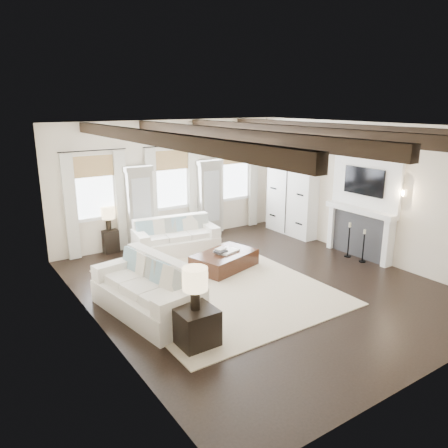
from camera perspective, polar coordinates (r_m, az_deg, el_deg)
ground at (r=9.10m, az=4.28°, el=-7.92°), size 7.50×7.50×0.00m
room_shell at (r=9.67m, az=4.74°, el=5.21°), size 6.54×7.54×3.22m
area_rug at (r=8.99m, az=-0.97°, el=-8.12°), size 3.80×4.55×0.02m
sofa_back at (r=10.91m, az=-6.39°, el=-1.92°), size 2.15×1.20×0.87m
sofa_left at (r=7.93m, az=-9.59°, el=-8.68°), size 1.35×2.38×0.97m
ottoman at (r=9.86m, az=0.05°, el=-4.80°), size 1.62×1.25×0.37m
tray at (r=9.86m, az=0.36°, el=-3.52°), size 0.58×0.50×0.04m
book_lower at (r=9.71m, az=-0.43°, el=-3.59°), size 0.30×0.26×0.04m
book_upper at (r=9.76m, az=-0.42°, el=-3.26°), size 0.26×0.22×0.03m
side_table_front at (r=6.92m, az=-3.69°, el=-13.22°), size 0.59×0.59×0.59m
lamp_front at (r=6.59m, az=-3.81°, el=-7.49°), size 0.39×0.39×0.67m
side_table_back at (r=11.30m, az=-14.70°, el=-2.11°), size 0.38×0.38×0.57m
lamp_back at (r=11.12m, az=-14.94°, el=1.28°), size 0.34×0.34×0.59m
candlestick_near at (r=10.73m, az=17.72°, el=-3.07°), size 0.16×0.16×0.79m
candlestick_far at (r=10.98m, az=15.96°, el=-2.36°), size 0.17×0.17×0.85m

